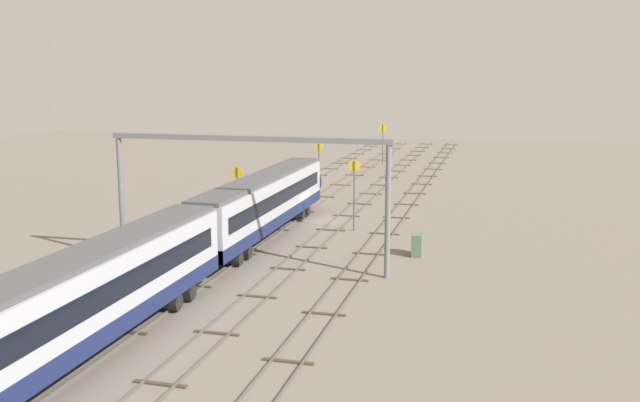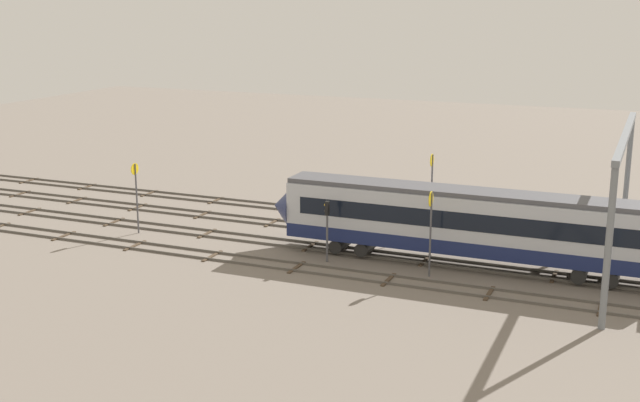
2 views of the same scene
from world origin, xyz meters
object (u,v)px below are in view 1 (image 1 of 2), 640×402
speed_sign_mid_trackside (238,190)px  relay_cabinet (418,245)px  speed_sign_far_trackside (319,160)px  overhead_gantry (247,169)px  speed_sign_distant_end (354,186)px  speed_sign_near_foreground (383,138)px  train (92,299)px  signal_light_trackside_approach (267,186)px

speed_sign_mid_trackside → relay_cabinet: 16.05m
speed_sign_far_trackside → relay_cabinet: size_ratio=3.20×
overhead_gantry → speed_sign_distant_end: 13.89m
speed_sign_distant_end → speed_sign_near_foreground: bearing=6.4°
speed_sign_near_foreground → overhead_gantry: bearing=-179.8°
relay_cabinet → train: bearing=150.2°
signal_light_trackside_approach → train: bearing=-175.5°
train → overhead_gantry: 16.25m
train → overhead_gantry: overhead_gantry is taller
speed_sign_far_trackside → speed_sign_distant_end: size_ratio=0.88×
speed_sign_mid_trackside → signal_light_trackside_approach: 6.87m
speed_sign_far_trackside → signal_light_trackside_approach: 15.16m
signal_light_trackside_approach → speed_sign_far_trackside: bearing=-3.5°
train → relay_cabinet: (21.63, -12.39, -1.85)m
overhead_gantry → relay_cabinet: overhead_gantry is taller
speed_sign_far_trackside → speed_sign_distant_end: speed_sign_distant_end is taller
train → overhead_gantry: (15.63, -1.89, 4.01)m
overhead_gantry → signal_light_trackside_approach: size_ratio=4.76×
speed_sign_mid_trackside → relay_cabinet: speed_sign_mid_trackside is taller
overhead_gantry → speed_sign_mid_trackside: (10.36, 4.72, -3.22)m
overhead_gantry → speed_sign_mid_trackside: size_ratio=3.60×
overhead_gantry → speed_sign_near_foreground: (54.69, 0.20, -2.84)m
speed_sign_near_foreground → speed_sign_mid_trackside: (-44.32, 4.53, -0.38)m
overhead_gantry → speed_sign_distant_end: overhead_gantry is taller
speed_sign_mid_trackside → relay_cabinet: bearing=-106.0°
speed_sign_distant_end → signal_light_trackside_approach: 10.03m
train → signal_light_trackside_approach: train is taller
overhead_gantry → speed_sign_distant_end: size_ratio=3.28×
speed_sign_far_trackside → overhead_gantry: bearing=-173.7°
speed_sign_near_foreground → speed_sign_distant_end: 42.13m
train → relay_cabinet: size_ratio=46.77×
speed_sign_far_trackside → speed_sign_distant_end: bearing=-157.6°
speed_sign_near_foreground → speed_sign_mid_trackside: speed_sign_near_foreground is taller
speed_sign_distant_end → relay_cabinet: (-6.81, -6.03, -2.92)m
speed_sign_mid_trackside → speed_sign_far_trackside: size_ratio=1.03×
train → signal_light_trackside_approach: 32.92m
speed_sign_distant_end → overhead_gantry: bearing=160.8°
relay_cabinet → speed_sign_far_trackside: bearing=28.1°
speed_sign_near_foreground → speed_sign_far_trackside: size_ratio=1.12×
train → speed_sign_mid_trackside: (26.00, 2.83, 0.79)m
train → speed_sign_distant_end: 29.17m
relay_cabinet → overhead_gantry: bearing=119.8°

